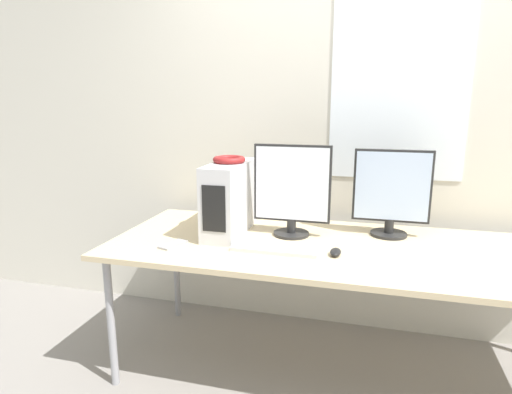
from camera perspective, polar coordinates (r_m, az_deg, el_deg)
wall_back at (r=2.71m, az=14.50°, el=10.05°), size 8.00×0.07×2.70m
desk at (r=2.25m, az=13.32°, el=-7.44°), size 2.55×0.93×0.74m
pc_tower at (r=2.37m, az=-3.54°, el=-0.14°), size 0.18×0.50×0.40m
headphones at (r=2.33m, az=-3.60°, el=5.00°), size 0.18×0.18×0.03m
monitor_main at (r=2.31m, az=4.83°, el=0.97°), size 0.42×0.20×0.50m
monitor_right_near at (r=2.41m, az=17.61°, el=0.58°), size 0.41×0.20×0.47m
keyboard at (r=2.14m, az=2.62°, el=-6.76°), size 0.43×0.16×0.02m
mouse at (r=2.10m, az=10.55°, el=-7.23°), size 0.05×0.10×0.03m
cell_phone at (r=2.24m, az=-11.02°, el=-6.23°), size 0.11×0.17×0.01m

